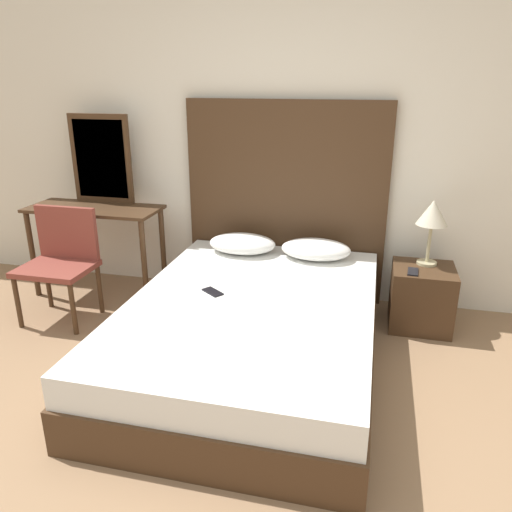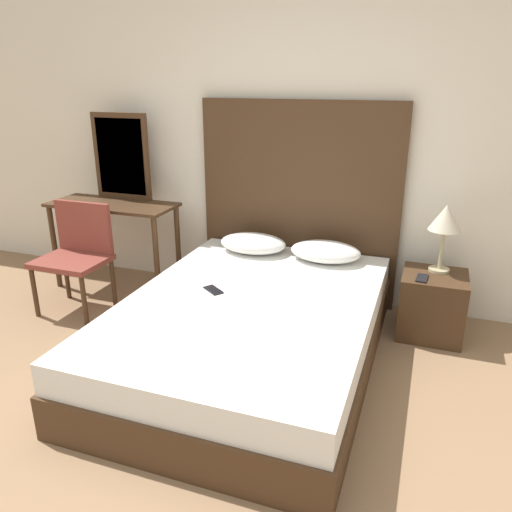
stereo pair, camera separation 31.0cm
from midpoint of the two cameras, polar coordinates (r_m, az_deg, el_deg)
wall_back at (r=3.95m, az=2.87°, el=14.16°), size 10.00×0.06×2.70m
bed at (r=3.20m, az=-3.26°, el=-8.64°), size 1.51×2.15×0.44m
headboard at (r=3.99m, az=1.14°, el=6.08°), size 1.59×0.05×1.58m
pillow_left at (r=3.90m, az=-3.85°, el=1.39°), size 0.52×0.36×0.14m
pillow_right at (r=3.78m, az=4.54°, el=0.74°), size 0.52×0.36×0.14m
phone_on_bed at (r=3.22m, az=-7.74°, el=-4.14°), size 0.16×0.15×0.01m
nightstand at (r=3.78m, az=16.15°, el=-4.58°), size 0.43×0.42×0.45m
table_lamp at (r=3.67m, az=17.27°, el=4.42°), size 0.22×0.22×0.48m
phone_on_nightstand at (r=3.59m, az=15.18°, el=-1.79°), size 0.08×0.16×0.01m
vanity_desk at (r=4.32m, az=-19.88°, el=3.54°), size 1.08×0.44×0.75m
vanity_mirror at (r=4.38m, az=-19.28°, el=10.41°), size 0.52×0.03×0.72m
chair at (r=4.03m, az=-23.46°, el=-0.05°), size 0.51×0.42×0.83m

